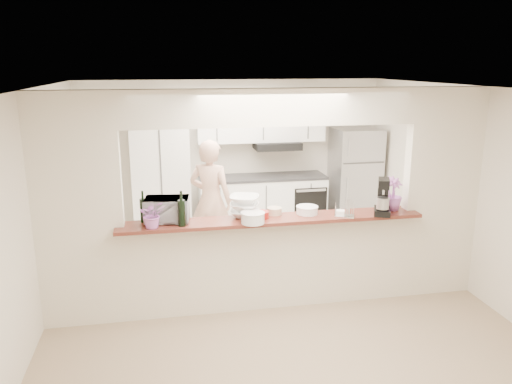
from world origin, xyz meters
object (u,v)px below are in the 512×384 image
object	(u,v)px
refrigerator	(355,178)
stand_mixer	(383,198)
person	(211,201)
toaster_oven	(167,210)

from	to	relation	value
refrigerator	stand_mixer	bearing A→B (deg)	-105.91
person	stand_mixer	bearing A→B (deg)	166.28
toaster_oven	person	distance (m)	1.68
refrigerator	stand_mixer	distance (m)	2.93
refrigerator	toaster_oven	world-z (taller)	refrigerator
stand_mixer	toaster_oven	bearing A→B (deg)	175.55
toaster_oven	refrigerator	bearing A→B (deg)	46.54
stand_mixer	refrigerator	bearing A→B (deg)	74.09
refrigerator	toaster_oven	xyz separation A→B (m)	(-3.20, -2.60, 0.37)
person	refrigerator	bearing A→B (deg)	-127.21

